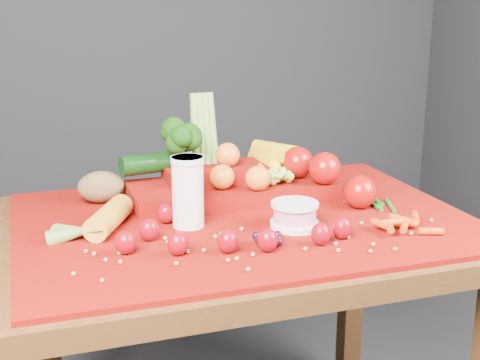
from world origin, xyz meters
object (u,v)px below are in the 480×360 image
object	(u,v)px
table	(243,260)
produce_mound	(241,176)
milk_glass	(188,189)
yogurt_bowl	(295,214)

from	to	relation	value
table	produce_mound	bearing A→B (deg)	73.01
milk_glass	produce_mound	size ratio (longest dim) A/B	0.27
table	milk_glass	distance (m)	0.24
milk_glass	produce_mound	bearing A→B (deg)	42.57
yogurt_bowl	produce_mound	distance (m)	0.26
yogurt_bowl	produce_mound	xyz separation A→B (m)	(-0.04, 0.26, 0.03)
table	yogurt_bowl	distance (m)	0.19
table	yogurt_bowl	size ratio (longest dim) A/B	9.93
table	yogurt_bowl	xyz separation A→B (m)	(0.09, -0.10, 0.14)
table	produce_mound	world-z (taller)	produce_mound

